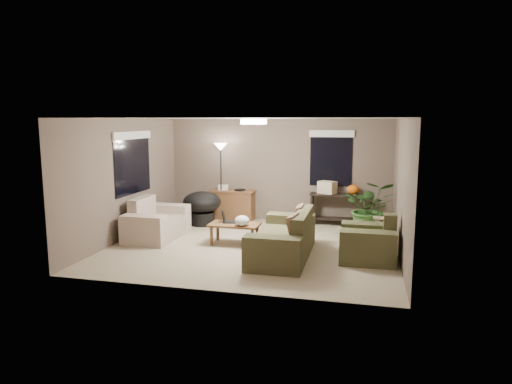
% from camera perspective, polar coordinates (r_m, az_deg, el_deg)
% --- Properties ---
extents(room_shell, '(5.50, 5.50, 5.50)m').
position_cam_1_polar(room_shell, '(8.87, -0.30, 1.08)').
color(room_shell, tan).
rests_on(room_shell, ground).
extents(main_sofa, '(0.95, 2.20, 0.85)m').
position_cam_1_polar(main_sofa, '(8.37, 3.63, -6.09)').
color(main_sofa, '#4E4C2F').
rests_on(main_sofa, ground).
extents(throw_pillows, '(0.29, 1.37, 0.47)m').
position_cam_1_polar(throw_pillows, '(8.25, 5.41, -3.80)').
color(throw_pillows, '#8C7251').
rests_on(throw_pillows, main_sofa).
extents(loveseat, '(0.90, 1.60, 0.85)m').
position_cam_1_polar(loveseat, '(9.92, -12.41, -3.88)').
color(loveseat, beige).
rests_on(loveseat, ground).
extents(armchair, '(0.95, 1.00, 0.85)m').
position_cam_1_polar(armchair, '(8.38, 13.91, -6.29)').
color(armchair, '#494A2C').
rests_on(armchair, ground).
extents(coffee_table, '(1.00, 0.55, 0.42)m').
position_cam_1_polar(coffee_table, '(9.16, -2.71, -4.35)').
color(coffee_table, brown).
rests_on(coffee_table, ground).
extents(laptop, '(0.40, 0.30, 0.24)m').
position_cam_1_polar(laptop, '(9.27, -3.54, -3.42)').
color(laptop, black).
rests_on(laptop, coffee_table).
extents(plastic_bag, '(0.32, 0.29, 0.21)m').
position_cam_1_polar(plastic_bag, '(8.93, -1.75, -3.61)').
color(plastic_bag, white).
rests_on(plastic_bag, coffee_table).
extents(desk, '(1.10, 0.50, 0.75)m').
position_cam_1_polar(desk, '(11.40, -2.92, -1.61)').
color(desk, brown).
rests_on(desk, ground).
extents(desk_papers, '(0.71, 0.31, 0.12)m').
position_cam_1_polar(desk_papers, '(11.36, -3.70, 0.52)').
color(desk_papers, silver).
rests_on(desk_papers, desk).
extents(console_table, '(1.30, 0.40, 0.75)m').
position_cam_1_polar(console_table, '(10.97, 10.14, -1.84)').
color(console_table, black).
rests_on(console_table, ground).
extents(pumpkin, '(0.29, 0.29, 0.23)m').
position_cam_1_polar(pumpkin, '(10.89, 12.04, 0.30)').
color(pumpkin, orange).
rests_on(pumpkin, console_table).
extents(cardboard_box, '(0.47, 0.42, 0.29)m').
position_cam_1_polar(cardboard_box, '(10.92, 8.90, 0.58)').
color(cardboard_box, beige).
rests_on(cardboard_box, console_table).
extents(papasan_chair, '(1.12, 1.12, 0.80)m').
position_cam_1_polar(papasan_chair, '(10.91, -6.77, -1.67)').
color(papasan_chair, black).
rests_on(papasan_chair, ground).
extents(floor_lamp, '(0.32, 0.32, 1.91)m').
position_cam_1_polar(floor_lamp, '(11.22, -4.44, 4.49)').
color(floor_lamp, black).
rests_on(floor_lamp, ground).
extents(ceiling_fixture, '(0.50, 0.50, 0.10)m').
position_cam_1_polar(ceiling_fixture, '(8.78, -0.31, 8.79)').
color(ceiling_fixture, white).
rests_on(ceiling_fixture, room_shell).
extents(houseplant, '(1.08, 1.20, 0.94)m').
position_cam_1_polar(houseplant, '(10.15, 14.10, -2.67)').
color(houseplant, '#2D5923').
rests_on(houseplant, ground).
extents(cat_scratching_post, '(0.32, 0.32, 0.50)m').
position_cam_1_polar(cat_scratching_post, '(9.75, 15.00, -4.69)').
color(cat_scratching_post, tan).
rests_on(cat_scratching_post, ground).
extents(window_left, '(0.05, 1.56, 1.33)m').
position_cam_1_polar(window_left, '(10.09, -15.16, 4.77)').
color(window_left, black).
rests_on(window_left, room_shell).
extents(window_back, '(1.06, 0.05, 1.33)m').
position_cam_1_polar(window_back, '(11.06, 9.39, 5.32)').
color(window_back, black).
rests_on(window_back, room_shell).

